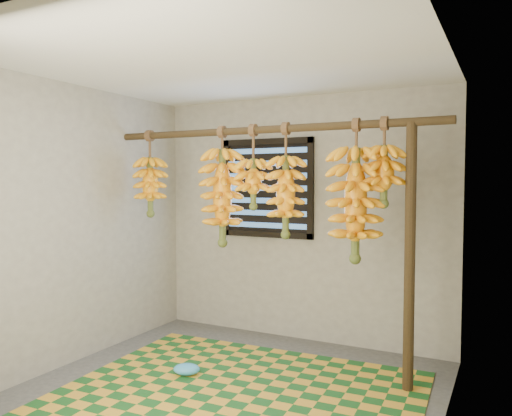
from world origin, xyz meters
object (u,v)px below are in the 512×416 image
Objects in this scene: support_post at (410,258)px; banana_bunch_c at (253,184)px; plastic_bag at (187,369)px; banana_bunch_b at (222,197)px; banana_bunch_d at (286,196)px; woven_mat at (239,394)px; banana_bunch_e at (356,205)px; banana_bunch_a at (150,186)px; banana_bunch_f at (384,176)px.

banana_bunch_c reaches higher than support_post.
banana_bunch_c is (0.34, 0.52, 1.49)m from plastic_bag.
banana_bunch_b is 1.11× the size of banana_bunch_d.
plastic_bag is at bearing 167.23° from woven_mat.
banana_bunch_e is (-0.41, 0.00, 0.39)m from support_post.
banana_bunch_a is 1.41m from banana_bunch_d.
woven_mat is 3.16× the size of banana_bunch_a.
banana_bunch_e reaches higher than support_post.
support_post is at bearing 0.00° from banana_bunch_f.
banana_bunch_b is at bearing 180.00° from support_post.
support_post is at bearing 17.53° from plastic_bag.
banana_bunch_d is 0.86× the size of banana_bunch_e.
woven_mat is at bearing -98.11° from banana_bunch_d.
plastic_bag is at bearing -93.41° from banana_bunch_b.
support_post is 1.96m from plastic_bag.
banana_bunch_a and banana_bunch_d have the same top height.
banana_bunch_e is at bearing 180.00° from support_post.
plastic_bag is 1.89m from banana_bunch_e.
banana_bunch_c is (-0.21, 0.64, 1.54)m from woven_mat.
plastic_bag is at bearing -162.47° from support_post.
banana_bunch_e is at bearing 180.00° from banana_bunch_f.
banana_bunch_c is (-1.30, 0.00, 0.55)m from support_post.
banana_bunch_d is 0.82m from banana_bunch_f.
banana_bunch_e is (1.20, 0.00, -0.04)m from banana_bunch_b.
banana_bunch_f is (0.21, 0.00, 0.22)m from banana_bunch_e.
support_post is 1.92× the size of banana_bunch_b.
banana_bunch_c is 1.07× the size of banana_bunch_f.
banana_bunch_e is at bearing -0.00° from banana_bunch_c.
banana_bunch_d is 0.59m from banana_bunch_e.
support_post is 1.10m from banana_bunch_d.
banana_bunch_a is at bearing -180.00° from banana_bunch_c.
support_post is 9.15× the size of plastic_bag.
banana_bunch_d is (0.64, 0.52, 1.39)m from plastic_bag.
banana_bunch_b is (0.80, 0.00, -0.09)m from banana_bunch_a.
banana_bunch_a is 1.13× the size of banana_bunch_c.
plastic_bag is 0.20× the size of banana_bunch_e.
banana_bunch_d and banana_bunch_f have the same top height.
banana_bunch_d is at bearing -180.00° from banana_bunch_f.
support_post is at bearing 0.00° from banana_bunch_a.
woven_mat is 11.71× the size of plastic_bag.
banana_bunch_d is (1.41, 0.00, -0.08)m from banana_bunch_a.
woven_mat is 2.32× the size of banana_bunch_e.
banana_bunch_c is at bearing 56.86° from plastic_bag.
banana_bunch_b reaches higher than plastic_bag.
banana_bunch_e reaches higher than woven_mat.
banana_bunch_a is (-0.77, 0.52, 1.47)m from plastic_bag.
woven_mat is 2.45× the size of banana_bunch_b.
support_post is 0.78× the size of woven_mat.
banana_bunch_d is at bearing 39.02° from plastic_bag.
banana_bunch_a and banana_bunch_c have the same top height.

